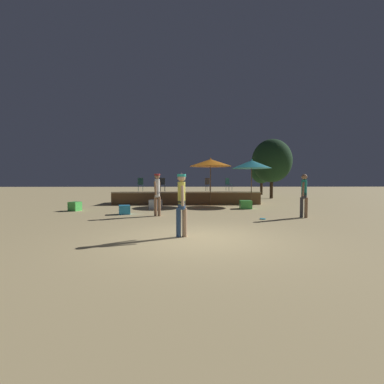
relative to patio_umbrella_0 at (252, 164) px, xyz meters
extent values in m
plane|color=tan|center=(-3.82, -9.10, -2.56)|extent=(120.00, 120.00, 0.00)
cube|color=brown|center=(-4.04, 1.64, -2.18)|extent=(9.56, 2.37, 0.75)
cube|color=#CCB793|center=(-4.04, 0.50, -1.77)|extent=(9.56, 0.12, 0.08)
cylinder|color=brown|center=(0.00, 0.00, -1.40)|extent=(0.05, 0.05, 2.31)
cone|color=teal|center=(0.00, 0.00, 0.00)|extent=(2.45, 2.45, 0.50)
sphere|color=teal|center=(0.00, 0.00, 0.29)|extent=(0.08, 0.08, 0.08)
cylinder|color=brown|center=(-2.55, 0.12, -1.34)|extent=(0.05, 0.05, 2.44)
cone|color=orange|center=(-2.55, 0.12, 0.10)|extent=(2.61, 2.61, 0.44)
sphere|color=orange|center=(-2.55, 0.12, 0.37)|extent=(0.08, 0.08, 0.08)
cube|color=#4CC651|center=(-9.79, -2.62, -2.33)|extent=(0.62, 0.62, 0.46)
cube|color=#4CC651|center=(-0.80, -1.88, -2.33)|extent=(0.65, 0.65, 0.45)
cube|color=#2D9EDB|center=(-6.93, -4.06, -2.35)|extent=(0.61, 0.61, 0.41)
cube|color=white|center=(-5.76, -1.82, -2.31)|extent=(0.70, 0.70, 0.50)
cylinder|color=tan|center=(-4.18, -8.90, -2.16)|extent=(0.13, 0.13, 0.80)
cylinder|color=#2D4C7F|center=(-4.34, -8.93, -2.16)|extent=(0.13, 0.13, 0.80)
cylinder|color=#2D4C7F|center=(-4.26, -8.92, -1.68)|extent=(0.20, 0.20, 0.24)
cylinder|color=#D8D14C|center=(-4.26, -8.92, -1.36)|extent=(0.20, 0.20, 0.61)
cylinder|color=tan|center=(-4.29, -8.75, -1.43)|extent=(0.11, 0.20, 0.55)
cylinder|color=tan|center=(-4.24, -9.08, -1.43)|extent=(0.11, 0.18, 0.55)
sphere|color=tan|center=(-4.26, -8.92, -0.95)|extent=(0.22, 0.22, 0.22)
cylinder|color=teal|center=(-4.26, -8.92, -0.88)|extent=(0.24, 0.24, 0.07)
cylinder|color=#3F3F47|center=(0.71, -5.34, -2.14)|extent=(0.13, 0.13, 0.84)
cylinder|color=#997051|center=(0.85, -5.45, -2.14)|extent=(0.13, 0.13, 0.84)
cylinder|color=#3F3F47|center=(0.78, -5.40, -1.64)|extent=(0.22, 0.22, 0.24)
cylinder|color=teal|center=(0.78, -5.40, -1.30)|extent=(0.22, 0.22, 0.64)
cylinder|color=#997051|center=(0.68, -5.54, -1.37)|extent=(0.17, 0.19, 0.58)
cylinder|color=#997051|center=(0.89, -5.26, -1.37)|extent=(0.20, 0.23, 0.57)
sphere|color=#997051|center=(0.78, -5.40, -0.86)|extent=(0.23, 0.23, 0.23)
cylinder|color=#997051|center=(-5.28, -4.74, -2.13)|extent=(0.13, 0.13, 0.86)
cylinder|color=#997051|center=(-5.45, -4.67, -2.13)|extent=(0.13, 0.13, 0.86)
cylinder|color=white|center=(-5.36, -4.70, -1.62)|extent=(0.22, 0.22, 0.24)
cylinder|color=white|center=(-5.36, -4.70, -1.28)|extent=(0.22, 0.22, 0.66)
cylinder|color=#997051|center=(-5.30, -4.53, -1.34)|extent=(0.12, 0.14, 0.59)
cylinder|color=#997051|center=(-5.43, -4.87, -1.34)|extent=(0.13, 0.18, 0.59)
sphere|color=#997051|center=(-5.36, -4.70, -0.83)|extent=(0.23, 0.23, 0.23)
cylinder|color=#B22D33|center=(-5.36, -4.70, -0.76)|extent=(0.26, 0.26, 0.07)
cylinder|color=#47474C|center=(-2.29, 2.30, -1.50)|extent=(0.02, 0.02, 0.45)
cylinder|color=#47474C|center=(-2.56, 2.44, -1.50)|extent=(0.02, 0.02, 0.45)
cylinder|color=#47474C|center=(-2.42, 2.03, -1.50)|extent=(0.02, 0.02, 0.45)
cylinder|color=#47474C|center=(-2.69, 2.17, -1.50)|extent=(0.02, 0.02, 0.45)
cylinder|color=#47474C|center=(-2.49, 2.23, -1.28)|extent=(0.40, 0.40, 0.02)
cube|color=#47474C|center=(-2.57, 2.08, -1.05)|extent=(0.34, 0.19, 0.45)
cylinder|color=#1E4C47|center=(-7.01, 1.67, -1.50)|extent=(0.02, 0.02, 0.45)
cylinder|color=#1E4C47|center=(-7.31, 1.63, -1.50)|extent=(0.02, 0.02, 0.45)
cylinder|color=#1E4C47|center=(-6.96, 1.38, -1.50)|extent=(0.02, 0.02, 0.45)
cylinder|color=#1E4C47|center=(-7.26, 1.33, -1.50)|extent=(0.02, 0.02, 0.45)
cylinder|color=#1E4C47|center=(-7.14, 1.50, -1.28)|extent=(0.40, 0.40, 0.02)
cube|color=#1E4C47|center=(-7.11, 1.33, -1.05)|extent=(0.36, 0.08, 0.45)
cylinder|color=#2D3338|center=(-5.76, 1.15, -1.50)|extent=(0.02, 0.02, 0.45)
cylinder|color=#2D3338|center=(-5.47, 1.20, -1.50)|extent=(0.02, 0.02, 0.45)
cylinder|color=#2D3338|center=(-5.81, 1.44, -1.50)|extent=(0.02, 0.02, 0.45)
cylinder|color=#2D3338|center=(-5.52, 1.50, -1.50)|extent=(0.02, 0.02, 0.45)
cylinder|color=#2D3338|center=(-5.64, 1.32, -1.28)|extent=(0.40, 0.40, 0.02)
cube|color=#2D3338|center=(-5.67, 1.49, -1.05)|extent=(0.36, 0.09, 0.45)
cylinder|color=#1E4C47|center=(-1.05, 2.04, -1.50)|extent=(0.02, 0.02, 0.45)
cylinder|color=#1E4C47|center=(-0.80, 2.20, -1.50)|extent=(0.02, 0.02, 0.45)
cylinder|color=#1E4C47|center=(-1.22, 2.29, -1.50)|extent=(0.02, 0.02, 0.45)
cylinder|color=#1E4C47|center=(-0.97, 2.45, -1.50)|extent=(0.02, 0.02, 0.45)
cylinder|color=#1E4C47|center=(-1.01, 2.24, -1.28)|extent=(0.40, 0.40, 0.02)
cube|color=#1E4C47|center=(-1.10, 2.39, -1.05)|extent=(0.32, 0.22, 0.45)
cylinder|color=#33B2D8|center=(-1.06, -5.80, -2.54)|extent=(0.23, 0.23, 0.03)
cylinder|color=#3D2B1C|center=(4.35, 12.24, -1.81)|extent=(0.28, 0.28, 1.50)
ellipsoid|color=#1E4223|center=(4.35, 12.24, -0.02)|extent=(2.29, 2.29, 2.52)
cylinder|color=#3D2B1C|center=(3.42, 6.28, -1.69)|extent=(0.28, 0.28, 1.75)
ellipsoid|color=#19381E|center=(3.42, 6.28, 0.72)|extent=(3.40, 3.40, 3.74)
camera|label=1|loc=(-4.19, -15.87, -1.03)|focal=24.00mm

